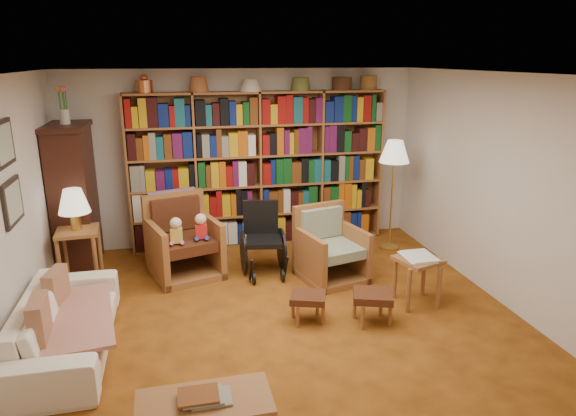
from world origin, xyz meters
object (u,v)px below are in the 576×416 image
object	(u,v)px
wheelchair	(263,241)
side_table_papers	(418,266)
sofa	(67,323)
armchair_leather	(184,241)
coffee_table	(204,406)
footstool_b	(373,298)
side_table_lamp	(79,243)
armchair_sage	(329,250)
floor_lamp	(394,156)
footstool_a	(308,299)

from	to	relation	value
wheelchair	side_table_papers	xyz separation A→B (m)	(1.51, -1.25, 0.03)
side_table_papers	sofa	bearing A→B (deg)	-177.30
sofa	armchair_leather	distance (m)	1.99
wheelchair	coffee_table	xyz separation A→B (m)	(-0.93, -2.95, -0.09)
side_table_papers	footstool_b	xyz separation A→B (m)	(-0.63, -0.30, -0.17)
side_table_papers	footstool_b	bearing A→B (deg)	-154.98
armchair_leather	side_table_lamp	bearing A→B (deg)	-174.47
sofa	armchair_sage	bearing A→B (deg)	-69.12
sofa	armchair_sage	size ratio (longest dim) A/B	2.12
floor_lamp	footstool_a	size ratio (longest dim) A/B	3.58
sofa	side_table_lamp	xyz separation A→B (m)	(-0.10, 1.52, 0.25)
sofa	coffee_table	world-z (taller)	sofa
side_table_lamp	coffee_table	distance (m)	3.30
armchair_leather	footstool_b	xyz separation A→B (m)	(1.84, -1.76, -0.14)
sofa	footstool_b	world-z (taller)	sofa
side_table_lamp	armchair_leather	distance (m)	1.24
wheelchair	floor_lamp	world-z (taller)	floor_lamp
side_table_papers	footstool_a	xyz separation A→B (m)	(-1.28, -0.13, -0.19)
armchair_sage	footstool_b	size ratio (longest dim) A/B	1.88
wheelchair	floor_lamp	distance (m)	2.17
armchair_leather	floor_lamp	world-z (taller)	floor_lamp
footstool_b	sofa	bearing A→B (deg)	177.57
floor_lamp	side_table_papers	world-z (taller)	floor_lamp
footstool_b	side_table_lamp	bearing A→B (deg)	151.82
sofa	side_table_papers	bearing A→B (deg)	-87.29
armchair_leather	sofa	bearing A→B (deg)	-124.56
footstool_a	sofa	bearing A→B (deg)	-178.96
sofa	footstool_b	bearing A→B (deg)	-92.41
armchair_sage	footstool_b	world-z (taller)	armchair_sage
sofa	coffee_table	distance (m)	1.92
sofa	side_table_papers	distance (m)	3.61
wheelchair	footstool_a	world-z (taller)	wheelchair
armchair_sage	wheelchair	distance (m)	0.85
armchair_leather	armchair_sage	distance (m)	1.84
side_table_lamp	side_table_papers	bearing A→B (deg)	-20.02
sofa	footstool_b	xyz separation A→B (m)	(2.97, -0.13, -0.01)
armchair_sage	wheelchair	size ratio (longest dim) A/B	0.99
sofa	wheelchair	bearing A→B (deg)	-55.89
sofa	footstool_a	distance (m)	2.33
side_table_lamp	wheelchair	xyz separation A→B (m)	(2.20, -0.10, -0.11)
armchair_sage	footstool_b	xyz separation A→B (m)	(0.09, -1.22, -0.07)
sofa	side_table_papers	size ratio (longest dim) A/B	3.37
footstool_b	footstool_a	bearing A→B (deg)	165.34
floor_lamp	footstool_a	bearing A→B (deg)	-133.22
side_table_papers	footstool_a	bearing A→B (deg)	-174.30
wheelchair	footstool_a	xyz separation A→B (m)	(0.23, -1.38, -0.17)
sofa	side_table_papers	xyz separation A→B (m)	(3.61, 0.17, 0.16)
wheelchair	floor_lamp	bearing A→B (deg)	12.27
armchair_sage	side_table_papers	world-z (taller)	armchair_sage
side_table_lamp	sofa	bearing A→B (deg)	-86.24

